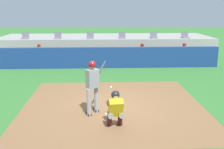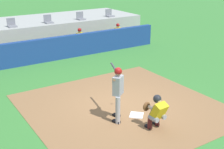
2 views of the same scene
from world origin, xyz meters
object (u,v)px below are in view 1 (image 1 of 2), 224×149
(dugout_player_0, at_px, (39,54))
(stadium_seat_0, at_px, (25,37))
(batter_at_plate, at_px, (93,84))
(stadium_seat_1, at_px, (58,37))
(dugout_player_2, at_px, (184,53))
(stadium_seat_3, at_px, (122,36))
(dugout_player_1, at_px, (142,54))
(home_plate, at_px, (114,114))
(stadium_seat_2, at_px, (90,37))
(stadium_seat_5, at_px, (185,36))
(stadium_seat_4, at_px, (154,36))
(catcher_crouched, at_px, (115,108))

(dugout_player_0, xyz_separation_m, stadium_seat_0, (-1.29, 2.03, 0.86))
(batter_at_plate, distance_m, stadium_seat_1, 10.41)
(dugout_player_2, bearing_deg, stadium_seat_3, 151.32)
(batter_at_plate, height_order, stadium_seat_1, stadium_seat_1)
(dugout_player_2, distance_m, stadium_seat_1, 8.35)
(dugout_player_0, bearing_deg, dugout_player_2, 0.00)
(dugout_player_0, bearing_deg, stadium_seat_3, 21.33)
(dugout_player_1, relative_size, stadium_seat_0, 2.71)
(home_plate, height_order, dugout_player_1, dugout_player_1)
(stadium_seat_1, bearing_deg, dugout_player_0, -113.30)
(home_plate, xyz_separation_m, batter_at_plate, (-0.69, 0.10, 1.01))
(batter_at_plate, bearing_deg, stadium_seat_1, 104.27)
(home_plate, bearing_deg, batter_at_plate, 171.70)
(home_plate, height_order, stadium_seat_2, stadium_seat_2)
(stadium_seat_2, bearing_deg, stadium_seat_5, 0.00)
(dugout_player_2, relative_size, stadium_seat_1, 2.71)
(dugout_player_2, xyz_separation_m, stadium_seat_0, (-10.22, 2.03, 0.86))
(stadium_seat_1, bearing_deg, stadium_seat_4, 0.00)
(stadium_seat_2, bearing_deg, stadium_seat_3, 0.00)
(home_plate, distance_m, stadium_seat_0, 11.63)
(stadium_seat_0, bearing_deg, dugout_player_1, -15.01)
(dugout_player_1, relative_size, stadium_seat_3, 2.71)
(stadium_seat_2, bearing_deg, dugout_player_1, -31.99)
(home_plate, distance_m, dugout_player_1, 8.45)
(dugout_player_1, xyz_separation_m, stadium_seat_3, (-1.09, 2.03, 0.86))
(stadium_seat_2, height_order, stadium_seat_3, same)
(home_plate, relative_size, dugout_player_1, 0.34)
(batter_at_plate, xyz_separation_m, stadium_seat_2, (-0.40, 10.08, 0.50))
(dugout_player_0, height_order, stadium_seat_3, stadium_seat_3)
(stadium_seat_2, distance_m, stadium_seat_3, 2.17)
(dugout_player_0, xyz_separation_m, stadium_seat_2, (3.04, 2.03, 0.86))
(stadium_seat_3, bearing_deg, stadium_seat_4, 0.00)
(home_plate, height_order, catcher_crouched, catcher_crouched)
(dugout_player_1, bearing_deg, batter_at_plate, -109.58)
(home_plate, xyz_separation_m, stadium_seat_0, (-5.42, 10.18, 1.51))
(batter_at_plate, bearing_deg, home_plate, -8.30)
(stadium_seat_2, bearing_deg, batter_at_plate, -87.75)
(stadium_seat_2, distance_m, stadium_seat_5, 6.50)
(catcher_crouched, height_order, stadium_seat_1, stadium_seat_1)
(dugout_player_2, bearing_deg, home_plate, -120.53)
(dugout_player_1, height_order, stadium_seat_3, stadium_seat_3)
(dugout_player_2, relative_size, stadium_seat_2, 2.71)
(dugout_player_0, height_order, stadium_seat_2, stadium_seat_2)
(stadium_seat_4, bearing_deg, stadium_seat_0, 180.00)
(home_plate, relative_size, stadium_seat_4, 0.92)
(dugout_player_0, distance_m, dugout_player_2, 8.93)
(stadium_seat_1, relative_size, stadium_seat_4, 1.00)
(stadium_seat_5, bearing_deg, stadium_seat_3, 180.00)
(stadium_seat_3, relative_size, stadium_seat_5, 1.00)
(dugout_player_0, relative_size, stadium_seat_5, 2.71)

